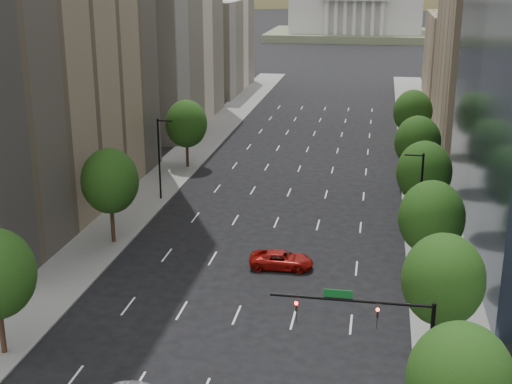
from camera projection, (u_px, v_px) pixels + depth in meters
The scene contains 20 objects.
sidewalk_left at pixel (128, 213), 73.37m from camera, with size 6.00×200.00×0.15m, color slate.
sidewalk_right at pixel (436, 231), 68.28m from camera, with size 6.00×200.00×0.15m, color slate.
midrise_cream_left at pixel (158, 12), 109.98m from camera, with size 14.00×30.00×35.00m, color beige.
filler_left at pixel (209, 46), 143.53m from camera, with size 14.00×26.00×18.00m, color beige.
parking_tan_right at pixel (495, 36), 99.72m from camera, with size 14.00×30.00×30.00m, color #8C7759.
filler_right at pixel (466, 58), 132.82m from camera, with size 14.00×26.00×16.00m, color #8C7759.
tree_right_0 at pixel (460, 382), 34.06m from camera, with size 5.20×5.20×8.39m.
tree_right_1 at pixel (443, 280), 44.28m from camera, with size 5.20×5.20×8.75m.
tree_right_2 at pixel (432, 218), 55.58m from camera, with size 5.20×5.20×8.61m.
tree_right_3 at pixel (424, 172), 66.76m from camera, with size 5.20×5.20×8.89m.
tree_right_4 at pixel (418, 142), 80.03m from camera, with size 5.20×5.20×8.46m.
tree_right_5 at pixel (413, 112), 94.95m from camera, with size 5.20×5.20×8.75m.
tree_left_1 at pixel (110, 181), 63.82m from camera, with size 5.20×5.20×8.97m.
tree_left_2 at pixel (186, 124), 88.31m from camera, with size 5.20×5.20×8.68m.
streetlight_rn at pixel (420, 199), 62.48m from camera, with size 1.70×0.20×9.00m.
streetlight_ln at pixel (160, 157), 76.27m from camera, with size 1.70×0.20×9.00m.
traffic_signal at pixel (386, 330), 39.39m from camera, with size 9.12×0.40×7.38m.
capitol at pixel (356, 13), 246.26m from camera, with size 60.00×40.00×35.20m.
foothills at pixel (413, 45), 582.82m from camera, with size 720.00×413.00×263.00m.
car_red_far at pixel (281, 260), 59.97m from camera, with size 2.47×5.35×1.49m, color #9C0F0B.
Camera 1 is at (9.47, -5.92, 24.43)m, focal length 49.89 mm.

